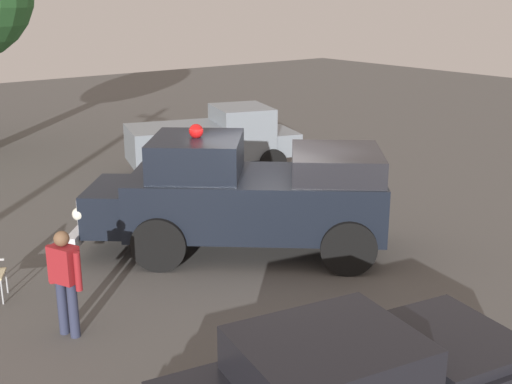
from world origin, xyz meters
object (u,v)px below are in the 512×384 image
at_px(vintage_fire_truck, 244,194).
at_px(spectator_standing, 65,276).
at_px(parked_pickup, 213,140).
at_px(lawn_chair_spare, 161,185).

height_order(vintage_fire_truck, spectator_standing, vintage_fire_truck).
height_order(parked_pickup, spectator_standing, parked_pickup).
relative_size(vintage_fire_truck, parked_pickup, 1.15).
bearing_deg(vintage_fire_truck, lawn_chair_spare, -91.47).
xyz_separation_m(vintage_fire_truck, parked_pickup, (-2.89, -5.33, -0.21)).
distance_m(vintage_fire_truck, parked_pickup, 6.06).
xyz_separation_m(parked_pickup, lawn_chair_spare, (2.80, 1.89, -0.40)).
bearing_deg(lawn_chair_spare, vintage_fire_truck, 88.53).
relative_size(lawn_chair_spare, spectator_standing, 0.61).
relative_size(parked_pickup, lawn_chair_spare, 5.02).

